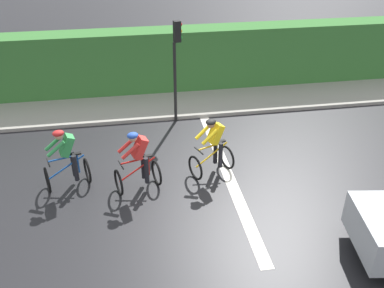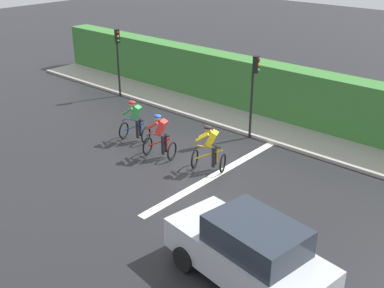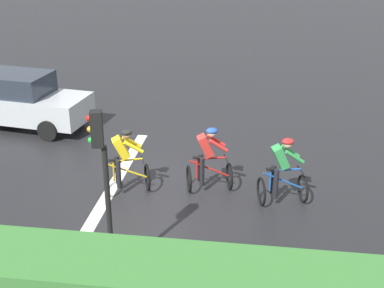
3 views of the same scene
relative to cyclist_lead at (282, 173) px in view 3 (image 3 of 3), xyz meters
name	(u,v)px [view 3 (image 3 of 3)]	position (x,y,z in m)	size (l,w,h in m)	color
ground_plane	(142,190)	(-0.15, -3.40, -0.80)	(80.00, 80.00, 0.00)	black
road_marking_stop_line	(112,188)	(-0.15, -4.19, -0.79)	(7.00, 0.30, 0.01)	silver
cyclist_lead	(282,173)	(0.00, 0.00, 0.00)	(0.95, 1.23, 1.66)	black
cyclist_second	(208,161)	(-0.40, -1.78, 0.00)	(0.95, 1.22, 1.66)	black
cyclist_mid	(124,163)	(-0.01, -3.79, 0.00)	(1.03, 1.25, 1.66)	black
car_silver	(23,101)	(-3.89, -8.13, 0.08)	(2.32, 4.30, 1.76)	#B7BCC1
traffic_light_near_crossing	(102,171)	(3.25, -3.26, 1.43)	(0.24, 0.31, 3.34)	black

